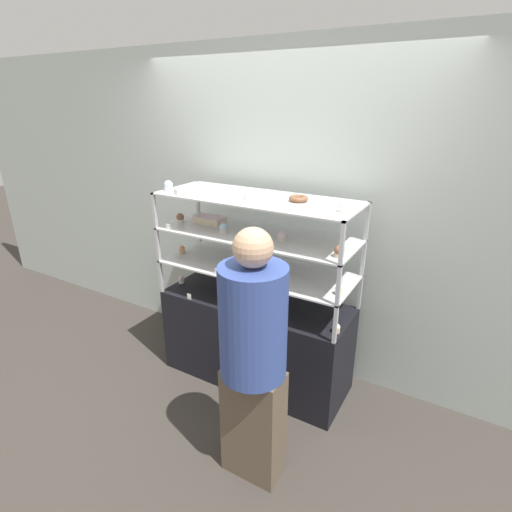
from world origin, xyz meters
TOP-DOWN VIEW (x-y plane):
  - ground_plane at (0.00, 0.00)m, footprint 20.00×20.00m
  - back_wall at (0.00, 0.42)m, footprint 8.00×0.05m
  - display_base at (0.00, 0.00)m, footprint 1.48×0.55m
  - display_riser_lower at (0.00, 0.00)m, footprint 1.48×0.55m
  - display_riser_middle at (0.00, 0.00)m, footprint 1.48×0.55m
  - display_riser_upper at (0.00, 0.00)m, footprint 1.48×0.55m
  - layer_cake_centerpiece at (-0.05, 0.09)m, footprint 0.18×0.18m
  - sheet_cake_frosted at (-0.44, 0.04)m, footprint 0.24×0.13m
  - cupcake_0 at (-0.70, -0.06)m, footprint 0.05×0.05m
  - cupcake_1 at (-0.01, -0.07)m, footprint 0.05×0.05m
  - cupcake_2 at (0.70, -0.14)m, footprint 0.05×0.05m
  - price_tag_0 at (-0.46, -0.25)m, footprint 0.04×0.00m
  - cupcake_3 at (-0.68, -0.04)m, footprint 0.05×0.05m
  - cupcake_4 at (-0.21, -0.09)m, footprint 0.05×0.05m
  - cupcake_5 at (0.22, -0.08)m, footprint 0.05×0.05m
  - cupcake_6 at (0.69, -0.11)m, footprint 0.05×0.05m
  - price_tag_1 at (-0.18, -0.25)m, footprint 0.04×0.00m
  - cupcake_7 at (-0.67, -0.05)m, footprint 0.06×0.06m
  - cupcake_8 at (-0.21, -0.10)m, footprint 0.06×0.06m
  - cupcake_9 at (0.24, -0.06)m, footprint 0.06×0.06m
  - cupcake_10 at (0.68, -0.14)m, footprint 0.06×0.06m
  - price_tag_2 at (-0.61, -0.25)m, footprint 0.04×0.00m
  - cupcake_11 at (-0.67, -0.15)m, footprint 0.07×0.07m
  - cupcake_12 at (-0.01, -0.08)m, footprint 0.07×0.07m
  - cupcake_13 at (0.67, -0.08)m, footprint 0.07×0.07m
  - price_tag_3 at (-0.51, -0.25)m, footprint 0.04×0.00m
  - donut_glazed at (0.31, 0.04)m, footprint 0.13×0.13m
  - customer_figure at (0.45, -0.80)m, footprint 0.37×0.37m

SIDE VIEW (x-z plane):
  - ground_plane at x=0.00m, z-range 0.00..0.00m
  - display_base at x=0.00m, z-range 0.00..0.72m
  - price_tag_0 at x=-0.46m, z-range 0.72..0.76m
  - cupcake_0 at x=-0.70m, z-range 0.72..0.78m
  - cupcake_1 at x=-0.01m, z-range 0.72..0.78m
  - cupcake_2 at x=0.70m, z-range 0.72..0.78m
  - customer_figure at x=0.45m, z-range 0.05..1.65m
  - display_riser_lower at x=0.00m, z-range 0.84..1.11m
  - price_tag_1 at x=-0.18m, z-range 0.99..1.03m
  - cupcake_3 at x=-0.68m, z-range 0.99..1.06m
  - cupcake_4 at x=-0.21m, z-range 0.99..1.06m
  - cupcake_5 at x=0.22m, z-range 0.99..1.06m
  - cupcake_6 at x=0.69m, z-range 0.99..1.06m
  - layer_cake_centerpiece at x=-0.05m, z-range 0.99..1.09m
  - display_riser_middle at x=0.00m, z-range 1.11..1.38m
  - price_tag_2 at x=-0.61m, z-range 1.26..1.30m
  - sheet_cake_frosted at x=-0.44m, z-range 1.26..1.32m
  - cupcake_7 at x=-0.67m, z-range 1.26..1.33m
  - cupcake_8 at x=-0.21m, z-range 1.26..1.33m
  - cupcake_9 at x=0.24m, z-range 1.26..1.33m
  - cupcake_10 at x=0.68m, z-range 1.26..1.33m
  - back_wall at x=0.00m, z-range 0.00..2.60m
  - display_riser_upper at x=0.00m, z-range 1.38..1.65m
  - donut_glazed at x=0.31m, z-range 1.53..1.57m
  - price_tag_3 at x=-0.51m, z-range 1.53..1.57m
  - cupcake_11 at x=-0.67m, z-range 1.53..1.61m
  - cupcake_12 at x=-0.01m, z-range 1.53..1.61m
  - cupcake_13 at x=0.67m, z-range 1.53..1.61m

